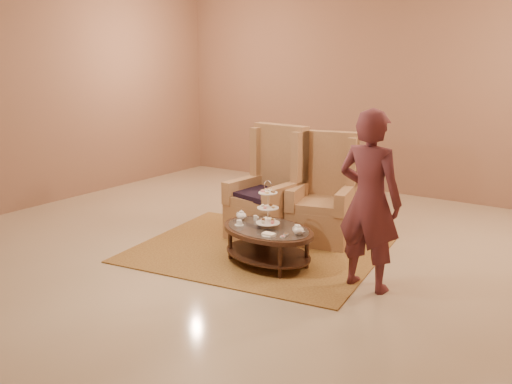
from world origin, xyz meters
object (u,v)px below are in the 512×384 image
Objects in this scene: armchair_left at (270,200)px; person at (369,201)px; armchair_right at (324,205)px; tea_table at (268,235)px.

person is at bearing -21.48° from armchair_left.
armchair_left is 1.93m from person.
armchair_left is at bearing -22.35° from person.
armchair_right is at bearing -42.00° from person.
person is (1.69, -0.84, 0.42)m from armchair_left.
armchair_left is 0.68m from armchair_right.
armchair_right reaches higher than tea_table.
person is (1.07, -1.11, 0.44)m from armchair_right.
person reaches higher than armchair_left.
tea_table is 1.03m from armchair_left.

